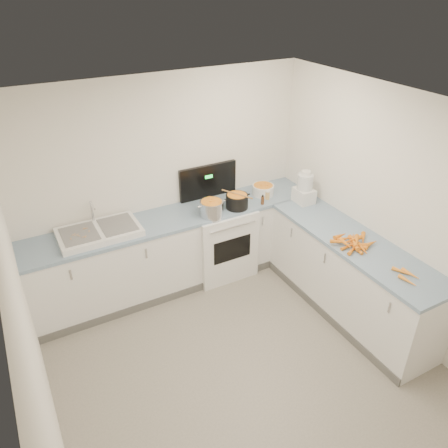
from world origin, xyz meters
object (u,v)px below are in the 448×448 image
mixing_bowl (263,190)px  extract_bottle (263,201)px  stove (219,238)px  sink (99,232)px  steel_pot (212,209)px  black_pot (237,202)px  spice_jar (267,195)px  food_processor (304,189)px

mixing_bowl → extract_bottle: bearing=-124.1°
stove → sink: (-1.45, 0.02, 0.50)m
steel_pot → extract_bottle: steel_pot is taller
black_pot → spice_jar: black_pot is taller
mixing_bowl → spice_jar: bearing=-99.6°
mixing_bowl → sink: bearing=179.8°
steel_pot → extract_bottle: size_ratio=2.70×
black_pot → extract_bottle: (0.32, -0.07, -0.02)m
stove → steel_pot: bearing=-137.7°
black_pot → spice_jar: size_ratio=2.71×
sink → spice_jar: 2.07m
sink → food_processor: bearing=-10.0°
sink → food_processor: size_ratio=2.09×
steel_pot → food_processor: bearing=-11.6°
food_processor → sink: bearing=170.0°
stove → mixing_bowl: 0.83m
stove → black_pot: bearing=-41.6°
sink → spice_jar: sink is taller
mixing_bowl → extract_bottle: mixing_bowl is taller
stove → food_processor: 1.22m
stove → extract_bottle: (0.48, -0.22, 0.52)m
steel_pot → food_processor: food_processor is taller
stove → mixing_bowl: bearing=0.7°
stove → steel_pot: size_ratio=4.97×
black_pot → extract_bottle: size_ratio=2.63×
mixing_bowl → spice_jar: (-0.02, -0.13, -0.01)m
black_pot → extract_bottle: bearing=-12.8°
spice_jar → food_processor: 0.46m
mixing_bowl → black_pot: bearing=-161.9°
steel_pot → extract_bottle: bearing=-4.0°
food_processor → extract_bottle: bearing=158.3°
stove → sink: stove is taller
extract_bottle → steel_pot: bearing=176.0°
sink → spice_jar: (2.06, -0.14, 0.01)m
food_processor → mixing_bowl: bearing=127.7°
stove → sink: 1.54m
extract_bottle → spice_jar: 0.16m
stove → food_processor: bearing=-23.1°
sink → black_pot: 1.62m
stove → spice_jar: stove is taller
black_pot → mixing_bowl: 0.50m
sink → steel_pot: 1.28m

